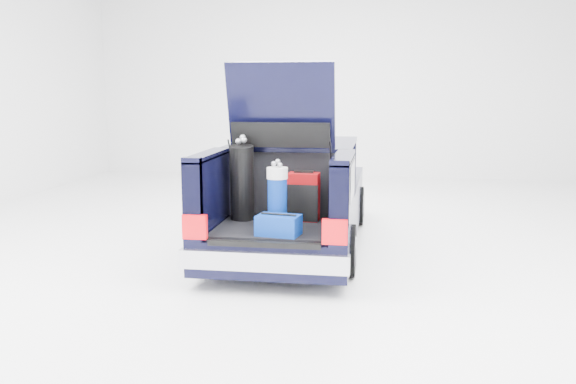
% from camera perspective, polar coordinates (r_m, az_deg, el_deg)
% --- Properties ---
extents(ground, '(14.00, 14.00, 0.00)m').
position_cam_1_polar(ground, '(8.56, 0.52, -4.98)').
color(ground, white).
rests_on(ground, ground).
extents(car, '(1.87, 4.65, 2.47)m').
position_cam_1_polar(car, '(8.52, 0.63, -0.42)').
color(car, black).
rests_on(car, ground).
extents(red_suitcase, '(0.38, 0.25, 0.61)m').
position_cam_1_polar(red_suitcase, '(7.26, 1.47, -0.47)').
color(red_suitcase, '#740306').
rests_on(red_suitcase, car).
extents(black_golf_bag, '(0.35, 0.44, 1.02)m').
position_cam_1_polar(black_golf_bag, '(7.26, -4.30, 0.89)').
color(black_golf_bag, black).
rests_on(black_golf_bag, car).
extents(blue_golf_bag, '(0.28, 0.28, 0.79)m').
position_cam_1_polar(blue_golf_bag, '(6.83, -1.01, -0.51)').
color(blue_golf_bag, black).
rests_on(blue_golf_bag, car).
extents(blue_duffel, '(0.50, 0.37, 0.24)m').
position_cam_1_polar(blue_duffel, '(6.57, -0.89, -3.11)').
color(blue_duffel, navy).
rests_on(blue_duffel, car).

